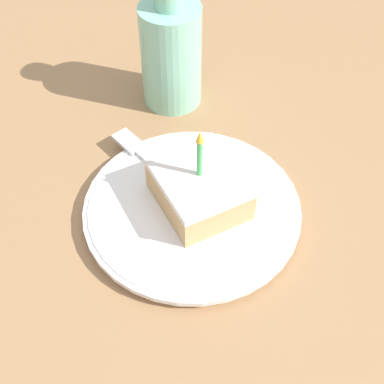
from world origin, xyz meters
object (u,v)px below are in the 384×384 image
(fork, at_px, (157,167))
(bottle, at_px, (171,51))
(plate, at_px, (192,209))
(cake_slice, at_px, (199,188))

(fork, height_order, bottle, bottle)
(fork, bearing_deg, plate, -81.81)
(plate, bearing_deg, fork, 98.19)
(cake_slice, distance_m, fork, 0.08)
(cake_slice, height_order, fork, cake_slice)
(plate, relative_size, cake_slice, 2.30)
(cake_slice, relative_size, bottle, 0.56)
(plate, xyz_separation_m, bottle, (0.08, 0.21, 0.07))
(bottle, bearing_deg, plate, -109.94)
(cake_slice, distance_m, bottle, 0.22)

